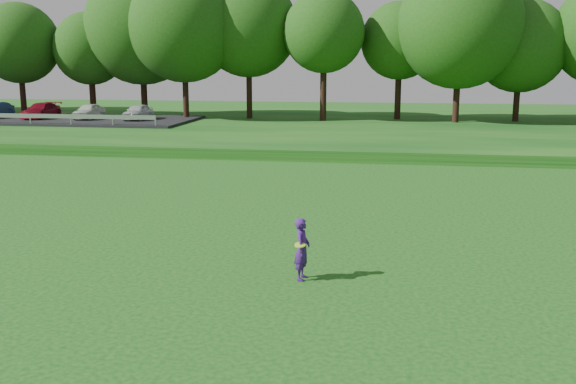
# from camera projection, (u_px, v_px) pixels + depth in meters

# --- Properties ---
(ground) EXTENTS (140.00, 140.00, 0.00)m
(ground) POSITION_uv_depth(u_px,v_px,m) (242.00, 288.00, 14.77)
(ground) COLOR #0D4411
(ground) RESTS_ON ground
(berm) EXTENTS (130.00, 30.00, 0.60)m
(berm) POSITION_uv_depth(u_px,v_px,m) (348.00, 128.00, 47.59)
(berm) COLOR #0D4411
(berm) RESTS_ON ground
(walking_path) EXTENTS (130.00, 1.60, 0.04)m
(walking_path) POSITION_uv_depth(u_px,v_px,m) (329.00, 159.00, 34.11)
(walking_path) COLOR gray
(walking_path) RESTS_ON ground
(treeline) EXTENTS (104.00, 7.00, 15.00)m
(treeline) POSITION_uv_depth(u_px,v_px,m) (354.00, 23.00, 49.91)
(treeline) COLOR #1C4710
(treeline) RESTS_ON berm
(parking_lot) EXTENTS (24.00, 9.00, 1.38)m
(parking_lot) POSITION_uv_depth(u_px,v_px,m) (41.00, 115.00, 50.09)
(parking_lot) COLOR black
(parking_lot) RESTS_ON berm
(woman) EXTENTS (0.40, 0.61, 1.50)m
(woman) POSITION_uv_depth(u_px,v_px,m) (302.00, 249.00, 15.23)
(woman) COLOR #3E186F
(woman) RESTS_ON ground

